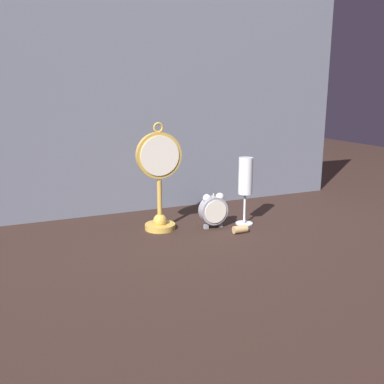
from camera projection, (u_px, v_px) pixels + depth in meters
name	position (u px, v px, depth m)	size (l,w,h in m)	color
ground_plane	(203.00, 236.00, 1.20)	(4.00, 4.00, 0.00)	black
fabric_backdrop_drape	(162.00, 97.00, 1.41)	(1.35, 0.01, 0.76)	slate
pocket_watch_on_stand	(159.00, 180.00, 1.23)	(0.13, 0.09, 0.31)	gold
alarm_clock_twin_bell	(213.00, 209.00, 1.26)	(0.08, 0.03, 0.11)	gray
champagne_flute	(245.00, 181.00, 1.28)	(0.05, 0.05, 0.21)	silver
wine_cork	(240.00, 229.00, 1.23)	(0.02, 0.02, 0.04)	tan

